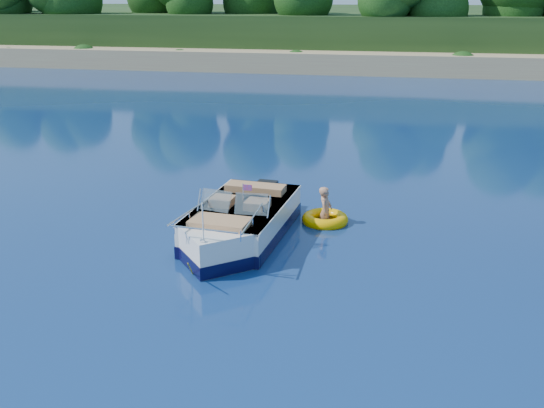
{
  "coord_description": "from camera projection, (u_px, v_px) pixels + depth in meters",
  "views": [
    {
      "loc": [
        1.94,
        -10.51,
        5.59
      ],
      "look_at": [
        -0.74,
        2.89,
        0.85
      ],
      "focal_mm": 40.0,
      "sensor_mm": 36.0,
      "label": 1
    }
  ],
  "objects": [
    {
      "name": "shoreline",
      "position": [
        380.0,
        36.0,
        70.68
      ],
      "size": [
        170.0,
        59.0,
        6.0
      ],
      "color": "#A17F5E",
      "rests_on": "ground"
    },
    {
      "name": "boy",
      "position": [
        325.0,
        222.0,
        15.69
      ],
      "size": [
        0.38,
        0.75,
        1.45
      ],
      "primitive_type": "imported",
      "rotation": [
        0.0,
        -0.17,
        1.51
      ],
      "color": "tan",
      "rests_on": "ground"
    },
    {
      "name": "tow_tube",
      "position": [
        325.0,
        219.0,
        15.66
      ],
      "size": [
        1.24,
        1.24,
        0.32
      ],
      "rotation": [
        0.0,
        0.0,
        -0.04
      ],
      "color": "#FFB200",
      "rests_on": "ground"
    },
    {
      "name": "ground",
      "position": [
        280.0,
        294.0,
        11.93
      ],
      "size": [
        160.0,
        160.0,
        0.0
      ],
      "primitive_type": "plane",
      "color": "#0A1E4B",
      "rests_on": "ground"
    },
    {
      "name": "motorboat",
      "position": [
        238.0,
        226.0,
        14.44
      ],
      "size": [
        2.3,
        5.54,
        1.84
      ],
      "rotation": [
        0.0,
        0.0,
        -0.09
      ],
      "color": "white",
      "rests_on": "ground"
    }
  ]
}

